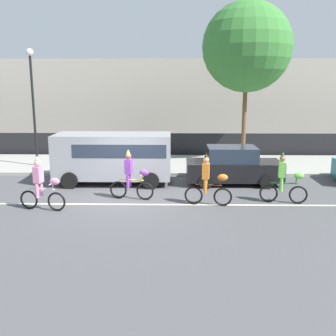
% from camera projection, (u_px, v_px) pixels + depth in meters
% --- Properties ---
extents(ground_plane, '(80.00, 80.00, 0.00)m').
position_uv_depth(ground_plane, '(126.00, 200.00, 14.76)').
color(ground_plane, '#4C4C4F').
extents(road_centre_line, '(36.00, 0.14, 0.01)m').
position_uv_depth(road_centre_line, '(124.00, 204.00, 14.27)').
color(road_centre_line, beige).
rests_on(road_centre_line, ground).
extents(sidewalk_curb, '(60.00, 5.00, 0.15)m').
position_uv_depth(sidewalk_curb, '(141.00, 164.00, 21.11)').
color(sidewalk_curb, '#9E9B93').
rests_on(sidewalk_curb, ground).
extents(fence_line, '(40.00, 0.08, 1.40)m').
position_uv_depth(fence_line, '(145.00, 145.00, 23.81)').
color(fence_line, black).
rests_on(fence_line, ground).
extents(building_backdrop, '(28.00, 8.00, 6.06)m').
position_uv_depth(building_backdrop, '(185.00, 100.00, 31.69)').
color(building_backdrop, '#B2A899').
rests_on(building_backdrop, ground).
extents(parade_cyclist_pink, '(1.70, 0.54, 1.92)m').
position_uv_depth(parade_cyclist_pink, '(42.00, 186.00, 13.47)').
color(parade_cyclist_pink, black).
rests_on(parade_cyclist_pink, ground).
extents(parade_cyclist_purple, '(1.71, 0.53, 1.92)m').
position_uv_depth(parade_cyclist_purple, '(132.00, 178.00, 14.77)').
color(parade_cyclist_purple, black).
rests_on(parade_cyclist_purple, ground).
extents(parade_cyclist_orange, '(1.71, 0.53, 1.92)m').
position_uv_depth(parade_cyclist_orange, '(209.00, 182.00, 14.03)').
color(parade_cyclist_orange, black).
rests_on(parade_cyclist_orange, ground).
extents(parade_cyclist_lime, '(1.71, 0.53, 1.92)m').
position_uv_depth(parade_cyclist_lime, '(285.00, 181.00, 14.29)').
color(parade_cyclist_lime, black).
rests_on(parade_cyclist_lime, ground).
extents(parked_van_grey, '(5.00, 2.22, 2.18)m').
position_uv_depth(parked_van_grey, '(115.00, 154.00, 17.15)').
color(parked_van_grey, '#99999E').
rests_on(parked_van_grey, ground).
extents(parked_car_black, '(4.10, 1.92, 1.64)m').
position_uv_depth(parked_car_black, '(233.00, 166.00, 17.13)').
color(parked_car_black, black).
rests_on(parked_car_black, ground).
extents(street_lamp_post, '(0.36, 0.36, 5.86)m').
position_uv_depth(street_lamp_post, '(32.00, 90.00, 19.68)').
color(street_lamp_post, black).
rests_on(street_lamp_post, sidewalk_curb).
extents(street_tree_near_lamp, '(4.86, 4.86, 8.54)m').
position_uv_depth(street_tree_near_lamp, '(247.00, 47.00, 21.19)').
color(street_tree_near_lamp, brown).
rests_on(street_tree_near_lamp, sidewalk_curb).
extents(pedestrian_onlooker, '(0.32, 0.20, 1.62)m').
position_uv_depth(pedestrian_onlooker, '(154.00, 151.00, 19.66)').
color(pedestrian_onlooker, '#33333D').
rests_on(pedestrian_onlooker, sidewalk_curb).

